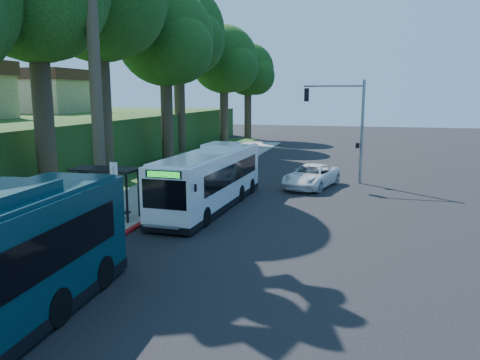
# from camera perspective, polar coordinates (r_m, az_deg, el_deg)

# --- Properties ---
(ground) EXTENTS (140.00, 140.00, 0.00)m
(ground) POSITION_cam_1_polar(r_m,az_deg,el_deg) (24.01, 2.58, -4.16)
(ground) COLOR black
(ground) RESTS_ON ground
(sidewalk) EXTENTS (4.50, 70.00, 0.12)m
(sidewalk) POSITION_cam_1_polar(r_m,az_deg,el_deg) (26.46, -13.09, -2.92)
(sidewalk) COLOR gray
(sidewalk) RESTS_ON ground
(red_curb) EXTENTS (0.25, 30.00, 0.13)m
(red_curb) POSITION_cam_1_polar(r_m,az_deg,el_deg) (21.99, -12.60, -5.60)
(red_curb) COLOR #9D1113
(red_curb) RESTS_ON ground
(grass_verge) EXTENTS (8.00, 70.00, 0.06)m
(grass_verge) POSITION_cam_1_polar(r_m,az_deg,el_deg) (33.52, -17.77, -0.42)
(grass_verge) COLOR #234719
(grass_verge) RESTS_ON ground
(bus_shelter) EXTENTS (3.20, 1.51, 2.55)m
(bus_shelter) POSITION_cam_1_polar(r_m,az_deg,el_deg) (23.65, -16.37, -0.32)
(bus_shelter) COLOR black
(bus_shelter) RESTS_ON ground
(stop_sign_pole) EXTENTS (0.35, 0.06, 3.17)m
(stop_sign_pole) POSITION_cam_1_polar(r_m,az_deg,el_deg) (20.86, -15.05, -0.87)
(stop_sign_pole) COLOR gray
(stop_sign_pole) RESTS_ON ground
(traffic_signal_pole) EXTENTS (4.10, 0.30, 7.00)m
(traffic_signal_pole) POSITION_cam_1_polar(r_m,az_deg,el_deg) (32.79, 12.92, 7.33)
(traffic_signal_pole) COLOR gray
(traffic_signal_pole) RESTS_ON ground
(hillside_backdrop) EXTENTS (24.00, 60.00, 8.80)m
(hillside_backdrop) POSITION_cam_1_polar(r_m,az_deg,el_deg) (49.13, -24.81, 5.25)
(hillside_backdrop) COLOR #234719
(hillside_backdrop) RESTS_ON ground
(tree_2) EXTENTS (8.82, 8.40, 15.12)m
(tree_2) POSITION_cam_1_polar(r_m,az_deg,el_deg) (42.41, -9.01, 16.29)
(tree_2) COLOR #382B1E
(tree_2) RESTS_ON ground
(tree_3) EXTENTS (10.08, 9.60, 17.28)m
(tree_3) POSITION_cam_1_polar(r_m,az_deg,el_deg) (50.68, -7.43, 17.05)
(tree_3) COLOR #382B1E
(tree_3) RESTS_ON ground
(tree_4) EXTENTS (8.40, 8.00, 14.14)m
(tree_4) POSITION_cam_1_polar(r_m,az_deg,el_deg) (57.20, -1.89, 14.10)
(tree_4) COLOR #382B1E
(tree_4) RESTS_ON ground
(tree_5) EXTENTS (7.35, 7.00, 12.86)m
(tree_5) POSITION_cam_1_polar(r_m,az_deg,el_deg) (64.61, 1.05, 13.00)
(tree_5) COLOR #382B1E
(tree_5) RESTS_ON ground
(white_bus) EXTENTS (2.85, 11.17, 3.30)m
(white_bus) POSITION_cam_1_polar(r_m,az_deg,el_deg) (25.22, -3.57, 0.28)
(white_bus) COLOR white
(white_bus) RESTS_ON ground
(pickup) EXTENTS (3.75, 5.81, 1.49)m
(pickup) POSITION_cam_1_polar(r_m,az_deg,el_deg) (31.05, 8.68, 0.47)
(pickup) COLOR white
(pickup) RESTS_ON ground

